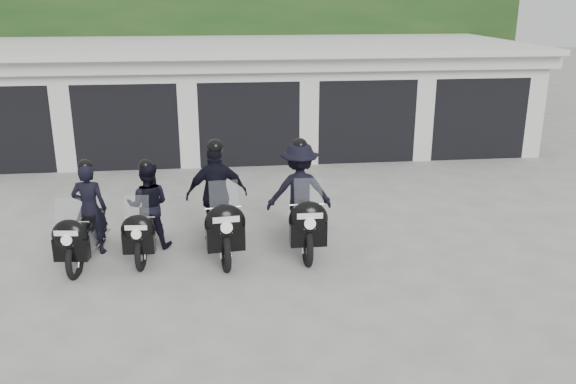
{
  "coord_description": "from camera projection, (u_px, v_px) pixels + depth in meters",
  "views": [
    {
      "loc": [
        -0.82,
        -10.02,
        4.32
      ],
      "look_at": [
        0.35,
        -0.06,
        1.05
      ],
      "focal_mm": 38.0,
      "sensor_mm": 36.0,
      "label": 1
    }
  ],
  "objects": [
    {
      "name": "police_bike_a",
      "position": [
        85.0,
        221.0,
        10.21
      ],
      "size": [
        0.74,
        2.0,
        1.74
      ],
      "rotation": [
        0.0,
        0.0,
        -0.12
      ],
      "color": "black",
      "rests_on": "ground"
    },
    {
      "name": "background_vegetation",
      "position": [
        247.0,
        38.0,
        22.27
      ],
      "size": [
        20.0,
        3.9,
        5.8
      ],
      "color": "#163613",
      "rests_on": "ground"
    },
    {
      "name": "garage_block",
      "position": [
        244.0,
        96.0,
        18.06
      ],
      "size": [
        16.4,
        6.8,
        2.96
      ],
      "color": "silver",
      "rests_on": "ground"
    },
    {
      "name": "police_bike_b",
      "position": [
        147.0,
        213.0,
        10.56
      ],
      "size": [
        0.8,
        1.92,
        1.67
      ],
      "rotation": [
        0.0,
        0.0,
        -0.07
      ],
      "color": "black",
      "rests_on": "ground"
    },
    {
      "name": "police_bike_c",
      "position": [
        218.0,
        203.0,
        10.63
      ],
      "size": [
        1.15,
        2.3,
        2.0
      ],
      "rotation": [
        0.0,
        0.0,
        0.1
      ],
      "color": "black",
      "rests_on": "ground"
    },
    {
      "name": "police_bike_d",
      "position": [
        301.0,
        199.0,
        10.84
      ],
      "size": [
        1.18,
        2.26,
        1.97
      ],
      "rotation": [
        0.0,
        0.0,
        -0.01
      ],
      "color": "black",
      "rests_on": "ground"
    },
    {
      "name": "ground",
      "position": [
        268.0,
        247.0,
        10.89
      ],
      "size": [
        80.0,
        80.0,
        0.0
      ],
      "primitive_type": "plane",
      "color": "#A09F9A",
      "rests_on": "ground"
    }
  ]
}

